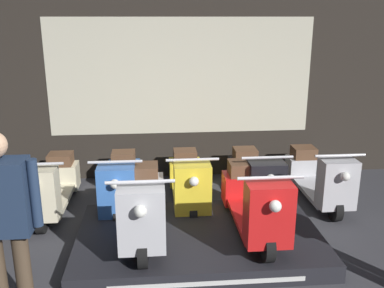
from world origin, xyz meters
TOP-DOWN VIEW (x-y plane):
  - shop_wall_back at (0.00, 3.31)m, footprint 7.06×0.09m
  - display_platform at (0.04, 1.08)m, footprint 2.59×1.59m
  - scooter_display_left at (-0.54, 1.05)m, footprint 0.61×1.62m
  - scooter_display_right at (0.62, 1.05)m, footprint 0.61×1.62m
  - scooter_backrow_0 at (-1.73, 2.15)m, footprint 0.61×1.62m
  - scooter_backrow_1 at (-0.86, 2.15)m, footprint 0.61×1.62m
  - scooter_backrow_2 at (0.02, 2.15)m, footprint 0.61×1.62m
  - scooter_backrow_3 at (0.89, 2.15)m, footprint 0.61×1.62m
  - scooter_backrow_4 at (1.76, 2.15)m, footprint 0.61×1.62m
  - person_left_browsing at (-1.60, 0.13)m, footprint 0.61×0.25m

SIDE VIEW (x-z plane):
  - display_platform at x=0.04m, z-range 0.00..0.18m
  - scooter_backrow_0 at x=-1.73m, z-range -0.09..0.76m
  - scooter_backrow_1 at x=-0.86m, z-range -0.09..0.76m
  - scooter_backrow_2 at x=0.02m, z-range -0.09..0.76m
  - scooter_backrow_3 at x=0.89m, z-range -0.09..0.76m
  - scooter_backrow_4 at x=1.76m, z-range -0.09..0.76m
  - scooter_display_left at x=-0.54m, z-range 0.09..0.94m
  - scooter_display_right at x=0.62m, z-range 0.09..0.94m
  - person_left_browsing at x=-1.60m, z-range 0.14..1.73m
  - shop_wall_back at x=0.00m, z-range 0.00..3.20m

